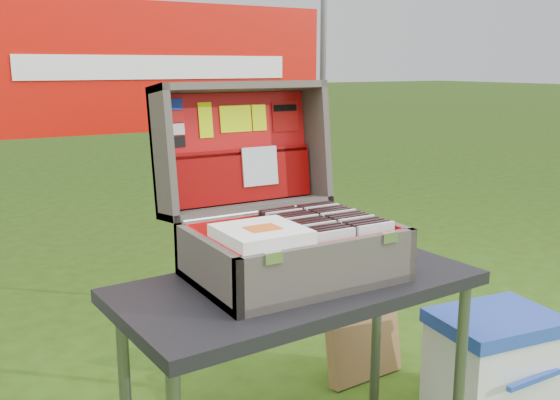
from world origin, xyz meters
TOP-DOWN VIEW (x-y plane):
  - table at (0.00, -0.03)m, footprint 1.12×0.61m
  - table_top at (0.00, -0.03)m, footprint 1.12×0.61m
  - table_leg_fr at (0.49, -0.24)m, footprint 0.04×0.04m
  - table_leg_bl at (-0.48, 0.18)m, footprint 0.04×0.04m
  - table_leg_br at (0.49, 0.18)m, footprint 0.04×0.04m
  - suitcase at (0.00, 0.06)m, footprint 0.59×0.58m
  - suitcase_base_bottom at (0.00, -0.00)m, footprint 0.59×0.42m
  - suitcase_base_wall_front at (0.00, -0.20)m, footprint 0.59×0.02m
  - suitcase_base_wall_back at (0.00, 0.20)m, footprint 0.59×0.02m
  - suitcase_base_wall_left at (-0.28, -0.00)m, footprint 0.02×0.42m
  - suitcase_base_wall_right at (0.29, -0.00)m, footprint 0.02×0.42m
  - suitcase_liner_floor at (0.00, -0.00)m, footprint 0.55×0.38m
  - suitcase_latch_left at (-0.19, -0.21)m, footprint 0.05×0.01m
  - suitcase_latch_right at (0.19, -0.21)m, footprint 0.05×0.01m
  - suitcase_hinge at (0.00, 0.21)m, footprint 0.54×0.02m
  - suitcase_lid_back at (0.00, 0.38)m, footprint 0.59×0.08m
  - suitcase_lid_rim_far at (0.00, 0.34)m, footprint 0.59×0.16m
  - suitcase_lid_rim_near at (0.00, 0.29)m, footprint 0.59×0.16m
  - suitcase_lid_rim_left at (-0.28, 0.32)m, footprint 0.02×0.21m
  - suitcase_lid_rim_right at (0.29, 0.32)m, footprint 0.02×0.21m
  - suitcase_lid_liner at (0.00, 0.37)m, footprint 0.54×0.05m
  - suitcase_liner_wall_front at (0.00, -0.19)m, footprint 0.55×0.01m
  - suitcase_liner_wall_back at (0.00, 0.18)m, footprint 0.55×0.01m
  - suitcase_liner_wall_left at (-0.27, -0.00)m, footprint 0.01×0.38m
  - suitcase_liner_wall_right at (0.27, -0.00)m, footprint 0.01×0.38m
  - suitcase_lid_pocket at (0.00, 0.34)m, footprint 0.53×0.05m
  - suitcase_pocket_edge at (0.00, 0.34)m, footprint 0.52×0.02m
  - suitcase_pocket_cd at (0.07, 0.32)m, footprint 0.13×0.03m
  - lid_sticker_cc_a at (-0.21, 0.38)m, footprint 0.06×0.01m
  - lid_sticker_cc_b at (-0.21, 0.38)m, footprint 0.06×0.01m
  - lid_sticker_cc_c at (-0.21, 0.37)m, footprint 0.06×0.01m
  - lid_sticker_cc_d at (-0.21, 0.37)m, footprint 0.06×0.01m
  - lid_card_neon_tall at (-0.11, 0.38)m, footprint 0.05×0.02m
  - lid_card_neon_main at (0.00, 0.38)m, footprint 0.12×0.01m
  - lid_card_neon_small at (0.09, 0.38)m, footprint 0.05×0.01m
  - lid_sticker_band at (0.20, 0.38)m, footprint 0.11×0.02m
  - lid_sticker_band_bar at (0.20, 0.38)m, footprint 0.10×0.01m
  - cd_left_0 at (0.04, -0.17)m, footprint 0.13×0.01m
  - cd_left_1 at (0.04, -0.14)m, footprint 0.13×0.01m
  - cd_left_2 at (0.04, -0.12)m, footprint 0.13×0.01m
  - cd_left_3 at (0.04, -0.10)m, footprint 0.13×0.01m
  - cd_left_4 at (0.04, -0.07)m, footprint 0.13×0.01m
  - cd_left_5 at (0.04, -0.05)m, footprint 0.13×0.01m
  - cd_left_6 at (0.04, -0.03)m, footprint 0.13×0.01m
  - cd_left_7 at (0.04, -0.00)m, footprint 0.13×0.01m
  - cd_left_8 at (0.04, 0.02)m, footprint 0.13×0.01m
  - cd_left_9 at (0.04, 0.04)m, footprint 0.13×0.01m
  - cd_left_10 at (0.04, 0.07)m, footprint 0.13×0.01m
  - cd_left_11 at (0.04, 0.09)m, footprint 0.13×0.01m
  - cd_left_12 at (0.04, 0.11)m, footprint 0.13×0.01m
  - cd_left_13 at (0.04, 0.14)m, footprint 0.13×0.01m
  - cd_left_14 at (0.04, 0.16)m, footprint 0.13×0.01m
  - cd_right_0 at (0.18, -0.17)m, footprint 0.13×0.01m
  - cd_right_1 at (0.18, -0.14)m, footprint 0.13×0.01m
  - cd_right_2 at (0.18, -0.12)m, footprint 0.13×0.01m
  - cd_right_3 at (0.18, -0.10)m, footprint 0.13×0.01m
  - cd_right_4 at (0.18, -0.07)m, footprint 0.13×0.01m
  - cd_right_5 at (0.18, -0.05)m, footprint 0.13×0.01m
  - cd_right_6 at (0.18, -0.03)m, footprint 0.13×0.01m
  - cd_right_7 at (0.18, -0.00)m, footprint 0.13×0.01m
  - cd_right_8 at (0.18, 0.02)m, footprint 0.13×0.01m
  - cd_right_9 at (0.18, 0.04)m, footprint 0.13×0.01m
  - cd_right_10 at (0.18, 0.07)m, footprint 0.13×0.01m
  - cd_right_11 at (0.18, 0.09)m, footprint 0.13×0.01m
  - cd_right_12 at (0.18, 0.11)m, footprint 0.13×0.01m
  - cd_right_13 at (0.18, 0.14)m, footprint 0.13×0.01m
  - cd_right_14 at (0.18, 0.16)m, footprint 0.13×0.01m
  - songbook_0 at (-0.15, -0.08)m, footprint 0.22×0.22m
  - songbook_1 at (-0.15, -0.08)m, footprint 0.22×0.22m
  - songbook_2 at (-0.15, -0.08)m, footprint 0.22×0.22m
  - songbook_3 at (-0.15, -0.08)m, footprint 0.22×0.22m
  - songbook_4 at (-0.15, -0.08)m, footprint 0.22×0.22m
  - songbook_5 at (-0.15, -0.08)m, footprint 0.22×0.22m
  - songbook_6 at (-0.15, -0.08)m, footprint 0.22×0.22m
  - songbook_graphic at (-0.15, -0.09)m, footprint 0.09×0.07m
  - cooler at (0.86, -0.06)m, footprint 0.49×0.39m
  - cooler_body at (0.86, -0.06)m, footprint 0.46×0.37m
  - cooler_lid at (0.86, -0.06)m, footprint 0.49×0.39m
  - cooler_handle at (0.86, -0.24)m, footprint 0.27×0.02m
  - cardboard_box at (0.61, 0.41)m, footprint 0.36×0.14m
  - banner_post_right at (0.85, 1.10)m, footprint 0.03×0.03m
  - banner at (0.00, 1.09)m, footprint 1.60×0.02m
  - banner_text at (0.00, 1.08)m, footprint 1.20×0.00m

SIDE VIEW (x-z plane):
  - cooler_body at x=0.86m, z-range 0.00..0.34m
  - cardboard_box at x=0.61m, z-range 0.00..0.38m
  - cooler at x=0.86m, z-range 0.00..0.40m
  - cooler_handle at x=0.86m, z-range 0.20..0.22m
  - table_leg_fr at x=0.49m, z-range 0.00..0.64m
  - table_leg_bl at x=-0.48m, z-range 0.00..0.64m
  - table_leg_br at x=0.49m, z-range 0.00..0.64m
  - table at x=0.00m, z-range 0.00..0.68m
  - cooler_lid at x=0.86m, z-range 0.34..0.40m
  - table_top at x=0.00m, z-range 0.64..0.68m
  - suitcase_base_bottom at x=0.00m, z-range 0.68..0.70m
  - suitcase_liner_floor at x=0.00m, z-range 0.70..0.71m
  - suitcase_base_wall_front at x=0.00m, z-range 0.68..0.84m
  - suitcase_base_wall_back at x=0.00m, z-range 0.68..0.84m
  - suitcase_base_wall_left at x=-0.28m, z-range 0.68..0.84m
  - suitcase_base_wall_right at x=0.29m, z-range 0.68..0.84m
  - suitcase_liner_wall_front at x=0.00m, z-range 0.70..0.84m
  - suitcase_liner_wall_back at x=0.00m, z-range 0.70..0.84m
  - suitcase_liner_wall_left at x=-0.27m, z-range 0.70..0.84m
  - suitcase_liner_wall_right at x=0.27m, z-range 0.70..0.84m
  - cd_left_0 at x=0.04m, z-range 0.71..0.86m
  - cd_left_1 at x=0.04m, z-range 0.71..0.86m
  - cd_left_2 at x=0.04m, z-range 0.71..0.86m
  - cd_left_3 at x=0.04m, z-range 0.71..0.86m
  - cd_left_4 at x=0.04m, z-range 0.71..0.86m
  - cd_left_5 at x=0.04m, z-range 0.71..0.86m
  - cd_left_6 at x=0.04m, z-range 0.71..0.86m
  - cd_left_7 at x=0.04m, z-range 0.71..0.86m
  - cd_left_8 at x=0.04m, z-range 0.71..0.86m
  - cd_left_9 at x=0.04m, z-range 0.71..0.86m
  - cd_left_10 at x=0.04m, z-range 0.71..0.86m
  - cd_left_11 at x=0.04m, z-range 0.71..0.86m
  - cd_left_12 at x=0.04m, z-range 0.71..0.86m
  - cd_left_13 at x=0.04m, z-range 0.71..0.86m
  - cd_left_14 at x=0.04m, z-range 0.71..0.86m
  - cd_right_0 at x=0.18m, z-range 0.71..0.86m
  - cd_right_1 at x=0.18m, z-range 0.71..0.86m
  - cd_right_2 at x=0.18m, z-range 0.71..0.86m
  - cd_right_3 at x=0.18m, z-range 0.71..0.86m
  - cd_right_4 at x=0.18m, z-range 0.71..0.86m
  - cd_right_5 at x=0.18m, z-range 0.71..0.86m
  - cd_right_6 at x=0.18m, z-range 0.71..0.86m
  - cd_right_7 at x=0.18m, z-range 0.71..0.86m
  - cd_right_8 at x=0.18m, z-range 0.71..0.86m
  - cd_right_9 at x=0.18m, z-range 0.71..0.86m
  - cd_right_10 at x=0.18m, z-range 0.71..0.86m
  - cd_right_11 at x=0.18m, z-range 0.71..0.86m
  - cd_right_12 at x=0.18m, z-range 0.71..0.86m
  - cd_right_13 at x=0.18m, z-range 0.71..0.86m
  - cd_right_14 at x=0.18m, z-range 0.71..0.86m
  - suitcase_latch_left at x=-0.19m, z-range 0.81..0.84m
  - suitcase_latch_right at x=0.19m, z-range 0.81..0.84m
  - suitcase_hinge at x=0.00m, z-range 0.83..0.85m
  - suitcase_lid_rim_near at x=0.00m, z-range 0.82..0.86m
  - songbook_0 at x=-0.15m, z-range 0.84..0.84m
  - songbook_1 at x=-0.15m, z-range 0.84..0.85m
  - songbook_2 at x=-0.15m, z-range 0.85..0.85m
  - banner_post_right at x=0.85m, z-range 0.00..1.70m
  - songbook_3 at x=-0.15m, z-range 0.85..0.86m
  - songbook_4 at x=-0.15m, z-range 0.86..0.86m
  - songbook_5 at x=-0.15m, z-range 0.86..0.87m
  - songbook_6 at x=-0.15m, z-range 0.87..0.87m
  - songbook_graphic at x=-0.15m, z-range 0.87..0.87m
  - suitcase_lid_pocket at x=0.00m, z-range 0.85..1.02m
  - suitcase at x=0.00m, z-range 0.68..1.25m
  - suitcase_pocket_cd at x=0.07m, z-range 0.90..1.04m
  - suitcase_pocket_edge at x=0.00m, z-range 1.01..1.03m
  - suitcase_lid_back at x=0.00m, z-range 0.82..1.24m
  - suitcase_lid_liner at x=0.00m, z-range 0.85..1.22m
  - suitcase_lid_rim_left at x=-0.28m, z-range 0.82..1.26m
  - suitcase_lid_rim_right at x=0.29m, z-range 0.82..1.26m
  - lid_sticker_cc_d at x=-0.21m, z-range 1.05..1.08m
  - lid_sticker_cc_c at x=-0.21m, z-range 1.09..1.12m
  - lid_card_neon_tall at x=-0.11m, z-range 1.07..1.19m
  - lid_card_neon_main at x=0.00m, z-range 1.09..1.18m
  - lid_card_neon_small at x=0.09m, z-range 1.09..1.18m
  - lid_sticker_band at x=0.20m, z-range 1.08..1.18m
  - lid_sticker_cc_b at x=-0.21m, z-range 1.13..1.16m
  - lid_sticker_band_bar at x=0.20m, z-range 1.15..1.17m
  - lid_sticker_cc_a at x=-0.21m, z-range 1.17..1.20m
  - suitcase_lid_rim_far at x=0.00m, z-range 1.22..1.26m
  - banner at x=0.00m, z-range 1.02..1.58m
  - banner_text at x=0.00m, z-range 1.25..1.35m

